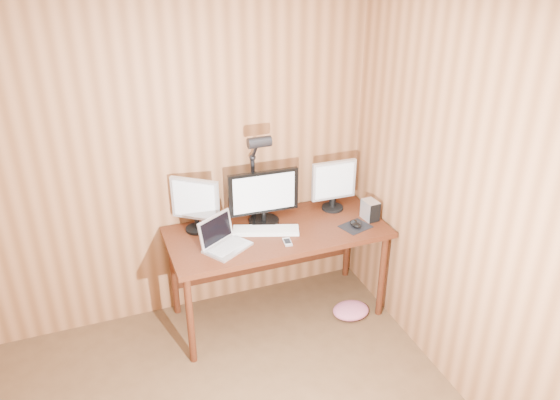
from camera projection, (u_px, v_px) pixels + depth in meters
room_shell at (199, 356)px, 2.10m from camera, size 4.00×4.00×4.00m
desk at (274, 240)px, 4.10m from camera, size 1.60×0.70×0.75m
monitor_center at (264, 197)px, 4.00m from camera, size 0.53×0.23×0.41m
monitor_left at (195, 203)px, 3.89m from camera, size 0.31×0.24×0.41m
monitor_right at (334, 184)px, 4.19m from camera, size 0.35×0.17×0.40m
laptop at (223, 240)px, 3.75m from camera, size 0.38×0.36×0.22m
keyboard at (266, 230)px, 3.96m from camera, size 0.50×0.29×0.02m
mousepad at (355, 227)px, 4.03m from camera, size 0.25×0.22×0.00m
mouse at (356, 224)px, 4.02m from camera, size 0.11×0.13×0.04m
hard_drive at (370, 210)px, 4.11m from camera, size 0.10×0.14×0.15m
phone at (287, 242)px, 3.82m from camera, size 0.07×0.11×0.01m
speaker at (333, 200)px, 4.29m from camera, size 0.05×0.05×0.13m
desk_lamp at (256, 164)px, 3.94m from camera, size 0.17×0.24×0.73m
fabric_pile at (351, 310)px, 4.27m from camera, size 0.32×0.28×0.09m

